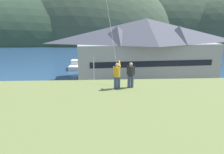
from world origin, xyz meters
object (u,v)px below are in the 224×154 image
Objects in this scene: parked_car_mid_row_near at (173,101)px; parked_car_corner_spot at (127,100)px; parked_car_back_row_left at (23,123)px; person_kite_flyer at (117,75)px; parking_light_pole at (94,76)px; person_companion at (131,74)px; parked_car_front_row_red at (189,118)px; harbor_lodge at (146,48)px; moored_boat_wharfside at (75,65)px; parked_car_front_row_silver at (133,121)px; parked_car_back_row_right at (88,102)px; wharf_dock at (90,65)px.

parked_car_mid_row_near is 1.00× the size of parked_car_corner_spot.
person_kite_flyer reaches higher than parked_car_back_row_left.
person_companion is (3.11, -16.70, 4.49)m from parking_light_pole.
parked_car_front_row_red is at bearing 41.08° from person_kite_flyer.
harbor_lodge is at bearing 69.91° from parked_car_corner_spot.
parked_car_front_row_red and parked_car_mid_row_near have the same top height.
moored_boat_wharfside reaches higher than parked_car_front_row_silver.
parked_car_front_row_silver is 7.87m from parked_car_back_row_right.
parking_light_pole is (0.81, 3.60, 2.79)m from parked_car_back_row_right.
person_companion is (-1.46, -7.36, 7.28)m from parked_car_front_row_silver.
moored_boat_wharfside is at bearing 144.79° from harbor_lodge.
parked_car_mid_row_near is at bearing 90.90° from parked_car_front_row_red.
parked_car_mid_row_near is at bearing 40.43° from parked_car_front_row_silver.
parked_car_back_row_right is (1.25, -28.97, 0.71)m from wharf_dock.
person_kite_flyer is at bearing -77.36° from parked_car_back_row_right.
moored_boat_wharfside is at bearing 101.05° from person_kite_flyer.
parked_car_front_row_red is at bearing -87.77° from harbor_lodge.
person_companion is (-7.17, -28.80, 1.76)m from harbor_lodge.
parked_car_front_row_red is 13.23m from person_companion.
harbor_lodge is at bearing 49.65° from parking_light_pole.
parked_car_back_row_left is 0.99× the size of parked_car_back_row_right.
moored_boat_wharfside is 1.86× the size of parked_car_front_row_silver.
parking_light_pole is 17.57m from person_companion.
person_companion is (0.94, 0.17, -0.02)m from person_kite_flyer.
parked_car_front_row_red is (13.16, -34.46, 0.71)m from wharf_dock.
moored_boat_wharfside is 1.23× the size of parking_light_pole.
harbor_lodge reaches higher than parked_car_back_row_right.
moored_boat_wharfside reaches higher than wharf_dock.
parking_light_pole is (-4.75, 3.02, 2.79)m from parked_car_corner_spot.
harbor_lodge is 6.98× the size of parked_car_front_row_red.
parked_car_front_row_silver is (6.63, -34.72, 0.71)m from wharf_dock.
parked_car_front_row_red and parked_car_back_row_left have the same top height.
wharf_dock is 3.17× the size of parked_car_back_row_right.
parked_car_front_row_red is at bearing -43.67° from parked_car_corner_spot.
parked_car_corner_spot is at bearing -76.52° from wharf_dock.
person_kite_flyer is (7.86, -40.24, 7.64)m from moored_boat_wharfside.
parked_car_back_row_left is at bearing -129.58° from parking_light_pole.
parked_car_front_row_red is at bearing 43.62° from person_companion.
person_companion is (8.80, -40.07, 7.63)m from moored_boat_wharfside.
person_companion is at bearing 10.38° from person_kite_flyer.
moored_boat_wharfside is 32.53m from parked_car_back_row_left.
parked_car_front_row_red is (16.80, -32.45, 0.34)m from moored_boat_wharfside.
parked_car_back_row_right reaches higher than wharf_dock.
parked_car_back_row_left is at bearing -93.25° from moored_boat_wharfside.
parking_light_pole is (-4.58, 9.35, 2.79)m from parked_car_front_row_silver.
moored_boat_wharfside is at bearing 102.39° from person_companion.
wharf_dock is 32.03m from parked_car_mid_row_near.
parked_car_corner_spot is at bearing -32.47° from parking_light_pole.
wharf_dock is 35.35m from parked_car_front_row_silver.
parked_car_mid_row_near is at bearing 55.79° from person_kite_flyer.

